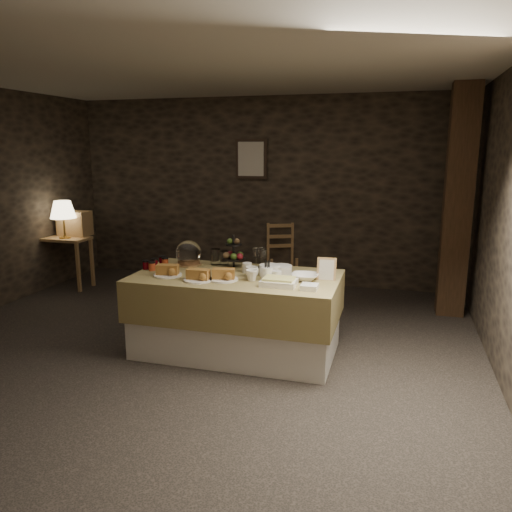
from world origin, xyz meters
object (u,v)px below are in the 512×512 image
(buffet_table, at_px, (236,308))
(chair, at_px, (283,258))
(table_lamp, at_px, (63,210))
(wine_rack, at_px, (75,223))
(fruit_stand, at_px, (234,255))
(console_table, at_px, (65,247))
(timber_column, at_px, (458,203))

(buffet_table, distance_m, chair, 2.44)
(table_lamp, height_order, chair, table_lamp)
(wine_rack, bearing_deg, table_lamp, -90.00)
(table_lamp, distance_m, fruit_stand, 3.02)
(table_lamp, distance_m, chair, 3.06)
(buffet_table, height_order, wine_rack, wine_rack)
(wine_rack, bearing_deg, buffet_table, -29.76)
(buffet_table, bearing_deg, chair, 92.59)
(buffet_table, xyz_separation_m, wine_rack, (-2.91, 1.66, 0.44))
(buffet_table, relative_size, console_table, 2.69)
(wine_rack, xyz_separation_m, chair, (2.80, 0.77, -0.49))
(console_table, distance_m, fruit_stand, 3.10)
(wine_rack, xyz_separation_m, fruit_stand, (2.79, -1.37, 0.00))
(buffet_table, xyz_separation_m, console_table, (-2.96, 1.48, 0.14))
(fruit_stand, bearing_deg, console_table, 157.28)
(timber_column, bearing_deg, buffet_table, -139.18)
(table_lamp, relative_size, chair, 0.75)
(console_table, bearing_deg, buffet_table, -26.62)
(console_table, xyz_separation_m, timber_column, (5.01, 0.28, 0.72))
(wine_rack, distance_m, fruit_stand, 3.11)
(table_lamp, bearing_deg, buffet_table, -26.23)
(buffet_table, distance_m, console_table, 3.32)
(table_lamp, xyz_separation_m, chair, (2.80, 1.00, -0.70))
(buffet_table, xyz_separation_m, fruit_stand, (-0.12, 0.29, 0.45))
(buffet_table, xyz_separation_m, timber_column, (2.05, 1.77, 0.87))
(wine_rack, distance_m, chair, 2.95)
(timber_column, bearing_deg, chair, 162.78)
(buffet_table, xyz_separation_m, table_lamp, (-2.91, 1.43, 0.66))
(table_lamp, xyz_separation_m, fruit_stand, (2.79, -1.14, -0.21))
(table_lamp, relative_size, fruit_stand, 1.57)
(table_lamp, bearing_deg, timber_column, 3.86)
(console_table, distance_m, timber_column, 5.07)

